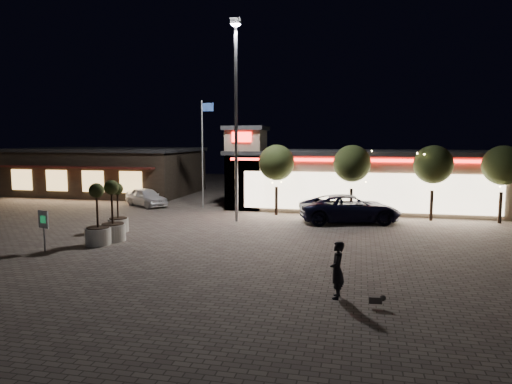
% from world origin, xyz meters
% --- Properties ---
extents(ground, '(90.00, 90.00, 0.00)m').
position_xyz_m(ground, '(0.00, 0.00, 0.00)').
color(ground, '#73675D').
rests_on(ground, ground).
extents(retail_building, '(20.40, 8.40, 6.10)m').
position_xyz_m(retail_building, '(9.51, 15.82, 2.21)').
color(retail_building, tan).
rests_on(retail_building, ground).
extents(restaurant_building, '(16.40, 11.00, 4.30)m').
position_xyz_m(restaurant_building, '(-14.00, 19.97, 2.16)').
color(restaurant_building, '#382D23').
rests_on(restaurant_building, ground).
extents(floodlight_pole, '(0.60, 0.40, 12.38)m').
position_xyz_m(floodlight_pole, '(2.00, 8.00, 7.02)').
color(floodlight_pole, gray).
rests_on(floodlight_pole, ground).
extents(flagpole, '(0.95, 0.10, 8.00)m').
position_xyz_m(flagpole, '(-1.90, 13.00, 4.74)').
color(flagpole, white).
rests_on(flagpole, ground).
extents(string_tree_a, '(2.42, 2.42, 4.79)m').
position_xyz_m(string_tree_a, '(4.00, 11.00, 3.56)').
color(string_tree_a, '#332319').
rests_on(string_tree_a, ground).
extents(string_tree_b, '(2.42, 2.42, 4.79)m').
position_xyz_m(string_tree_b, '(9.00, 11.00, 3.56)').
color(string_tree_b, '#332319').
rests_on(string_tree_b, ground).
extents(string_tree_c, '(2.42, 2.42, 4.79)m').
position_xyz_m(string_tree_c, '(14.00, 11.00, 3.56)').
color(string_tree_c, '#332319').
rests_on(string_tree_c, ground).
extents(string_tree_d, '(2.42, 2.42, 4.79)m').
position_xyz_m(string_tree_d, '(18.00, 11.00, 3.56)').
color(string_tree_d, '#332319').
rests_on(string_tree_d, ground).
extents(pickup_truck, '(6.76, 4.45, 1.73)m').
position_xyz_m(pickup_truck, '(8.97, 9.27, 0.86)').
color(pickup_truck, black).
rests_on(pickup_truck, ground).
extents(white_sedan, '(4.39, 3.66, 1.41)m').
position_xyz_m(white_sedan, '(-6.53, 12.74, 0.71)').
color(white_sedan, white).
rests_on(white_sedan, ground).
extents(pedestrian, '(0.47, 0.70, 1.88)m').
position_xyz_m(pedestrian, '(8.89, -4.74, 0.94)').
color(pedestrian, black).
rests_on(pedestrian, ground).
extents(dog, '(0.52, 0.21, 0.28)m').
position_xyz_m(dog, '(10.17, -5.37, 0.28)').
color(dog, '#59514C').
rests_on(dog, ground).
extents(planter_left, '(1.12, 1.12, 2.75)m').
position_xyz_m(planter_left, '(-3.58, 3.36, 0.85)').
color(planter_left, silver).
rests_on(planter_left, ground).
extents(planter_mid, '(1.27, 1.27, 3.12)m').
position_xyz_m(planter_mid, '(-2.67, 1.23, 0.96)').
color(planter_mid, silver).
rests_on(planter_mid, ground).
extents(planter_right, '(1.24, 1.24, 3.05)m').
position_xyz_m(planter_right, '(-2.94, 0.31, 0.94)').
color(planter_right, silver).
rests_on(planter_right, ground).
extents(valet_sign, '(0.62, 0.22, 1.91)m').
position_xyz_m(valet_sign, '(-4.62, -1.44, 1.34)').
color(valet_sign, gray).
rests_on(valet_sign, ground).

